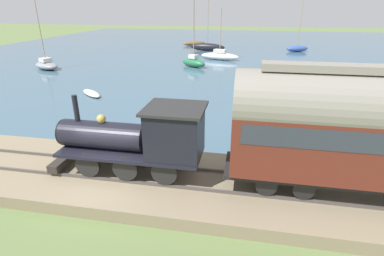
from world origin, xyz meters
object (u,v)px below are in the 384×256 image
Objects in this scene: sailboat_blue at (297,48)px; passenger_coach at (383,129)px; steam_locomotive at (143,136)px; rowboat_off_pier at (91,93)px; sailboat_brown at (194,43)px; sailboat_white at (220,56)px; rowboat_far_out at (285,107)px; sailboat_black at (207,47)px; sailboat_green at (194,62)px; sailboat_gray at (46,65)px.

passenger_coach is at bearing 156.57° from sailboat_blue.
rowboat_off_pier is (11.92, 8.74, -2.04)m from steam_locomotive.
sailboat_brown is (45.44, 14.45, -2.67)m from passenger_coach.
sailboat_white is 2.60× the size of rowboat_far_out.
sailboat_black is at bearing 15.90° from passenger_coach.
passenger_coach is 47.75m from sailboat_brown.
sailboat_blue is (40.91, -2.99, -2.61)m from passenger_coach.
sailboat_brown is (4.53, 17.44, -0.07)m from sailboat_blue.
rowboat_off_pier is at bearing 36.25° from steam_locomotive.
sailboat_blue reaches higher than rowboat_far_out.
sailboat_white is 0.85× the size of sailboat_green.
sailboat_gray is 1.05× the size of sailboat_brown.
sailboat_blue is at bearing 6.74° from rowboat_off_pier.
passenger_coach is 3.71× the size of rowboat_off_pier.
passenger_coach is at bearing -90.00° from steam_locomotive.
sailboat_brown is (14.42, 6.11, -0.07)m from sailboat_white.
sailboat_gray is 16.99m from sailboat_green.
sailboat_gray is at bearing 52.64° from passenger_coach.
sailboat_green is 2.82× the size of rowboat_off_pier.
steam_locomotive is 0.96× the size of sailboat_white.
sailboat_gray is (20.83, 18.99, -1.67)m from steam_locomotive.
sailboat_green is (25.38, 10.91, -2.55)m from passenger_coach.
sailboat_gray is 1.08× the size of sailboat_green.
rowboat_off_pier is at bearing 173.78° from sailboat_black.
steam_locomotive is 0.75× the size of sailboat_gray.
sailboat_black reaches higher than sailboat_brown.
sailboat_white is at bearing 65.69° from rowboat_far_out.
rowboat_off_pier is at bearing -104.94° from sailboat_gray.
passenger_coach is 1.56× the size of sailboat_white.
sailboat_gray is at bearing 125.82° from sailboat_brown.
rowboat_far_out is 15.37m from rowboat_off_pier.
sailboat_black is (-1.87, 14.11, 0.10)m from sailboat_blue.
sailboat_brown is 37.03m from rowboat_far_out.
steam_locomotive is at bearing -169.79° from sailboat_black.
steam_locomotive is 2.48× the size of rowboat_far_out.
passenger_coach is at bearing -83.61° from rowboat_off_pier.
sailboat_blue is at bearing -4.18° from passenger_coach.
sailboat_brown is at bearing 7.72° from steam_locomotive.
steam_locomotive is at bearing -141.00° from sailboat_green.
rowboat_off_pier is (1.25, 15.32, -0.11)m from rowboat_far_out.
rowboat_off_pier is (11.92, 17.03, -2.99)m from passenger_coach.
sailboat_gray is at bearing 144.48° from sailboat_black.
sailboat_green is at bearing -48.39° from sailboat_gray.
sailboat_white reaches higher than passenger_coach.
steam_locomotive is 14.92m from rowboat_off_pier.
passenger_coach is 1.20× the size of sailboat_blue.
sailboat_white is (31.02, 8.34, -2.60)m from passenger_coach.
rowboat_off_pier is (-13.47, 6.12, -0.45)m from sailboat_green.
sailboat_black reaches higher than rowboat_off_pier.
sailboat_gray is at bearing 104.31° from sailboat_blue.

